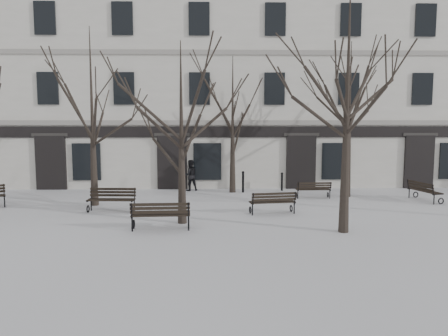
{
  "coord_description": "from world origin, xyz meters",
  "views": [
    {
      "loc": [
        -1.28,
        -15.6,
        3.71
      ],
      "look_at": [
        -0.82,
        3.0,
        1.68
      ],
      "focal_mm": 35.0,
      "sensor_mm": 36.0,
      "label": 1
    }
  ],
  "objects_px": {
    "tree_1": "(181,111)",
    "bench_2": "(273,202)",
    "tree_2": "(348,74)",
    "bench_1": "(161,214)",
    "bench_3": "(112,199)",
    "bench_4": "(313,189)",
    "bench_5": "(424,190)"
  },
  "relations": [
    {
      "from": "tree_2",
      "to": "bench_2",
      "type": "bearing_deg",
      "value": 124.43
    },
    {
      "from": "bench_4",
      "to": "bench_5",
      "type": "relative_size",
      "value": 0.86
    },
    {
      "from": "tree_2",
      "to": "bench_1",
      "type": "distance_m",
      "value": 7.72
    },
    {
      "from": "tree_1",
      "to": "bench_1",
      "type": "bearing_deg",
      "value": -122.95
    },
    {
      "from": "bench_1",
      "to": "bench_5",
      "type": "relative_size",
      "value": 1.06
    },
    {
      "from": "tree_1",
      "to": "tree_2",
      "type": "bearing_deg",
      "value": -14.56
    },
    {
      "from": "bench_1",
      "to": "tree_1",
      "type": "bearing_deg",
      "value": -125.75
    },
    {
      "from": "bench_2",
      "to": "bench_5",
      "type": "relative_size",
      "value": 0.99
    },
    {
      "from": "bench_3",
      "to": "bench_5",
      "type": "height_order",
      "value": "bench_3"
    },
    {
      "from": "bench_2",
      "to": "bench_3",
      "type": "relative_size",
      "value": 0.98
    },
    {
      "from": "bench_2",
      "to": "bench_5",
      "type": "bearing_deg",
      "value": -169.18
    },
    {
      "from": "tree_1",
      "to": "bench_3",
      "type": "xyz_separation_m",
      "value": [
        -3.03,
        2.13,
        -3.53
      ]
    },
    {
      "from": "tree_2",
      "to": "bench_3",
      "type": "xyz_separation_m",
      "value": [
        -8.51,
        3.55,
        -4.69
      ]
    },
    {
      "from": "bench_1",
      "to": "bench_2",
      "type": "height_order",
      "value": "bench_1"
    },
    {
      "from": "tree_1",
      "to": "bench_2",
      "type": "xyz_separation_m",
      "value": [
        3.5,
        1.47,
        -3.55
      ]
    },
    {
      "from": "bench_1",
      "to": "bench_3",
      "type": "distance_m",
      "value": 3.94
    },
    {
      "from": "bench_1",
      "to": "bench_5",
      "type": "height_order",
      "value": "bench_1"
    },
    {
      "from": "tree_2",
      "to": "bench_4",
      "type": "relative_size",
      "value": 5.07
    },
    {
      "from": "tree_2",
      "to": "bench_1",
      "type": "relative_size",
      "value": 4.11
    },
    {
      "from": "bench_5",
      "to": "tree_2",
      "type": "bearing_deg",
      "value": 124.03
    },
    {
      "from": "bench_5",
      "to": "bench_3",
      "type": "bearing_deg",
      "value": 86.37
    },
    {
      "from": "tree_2",
      "to": "bench_4",
      "type": "distance_m",
      "value": 7.94
    },
    {
      "from": "tree_2",
      "to": "bench_5",
      "type": "distance_m",
      "value": 9.04
    },
    {
      "from": "tree_1",
      "to": "tree_2",
      "type": "distance_m",
      "value": 5.78
    },
    {
      "from": "bench_3",
      "to": "bench_4",
      "type": "bearing_deg",
      "value": 20.16
    },
    {
      "from": "bench_5",
      "to": "bench_1",
      "type": "bearing_deg",
      "value": 102.24
    },
    {
      "from": "bench_1",
      "to": "tree_2",
      "type": "bearing_deg",
      "value": 173.42
    },
    {
      "from": "bench_2",
      "to": "bench_4",
      "type": "bearing_deg",
      "value": -134.04
    },
    {
      "from": "bench_1",
      "to": "bench_4",
      "type": "xyz_separation_m",
      "value": [
        6.58,
        5.93,
        -0.1
      ]
    },
    {
      "from": "bench_1",
      "to": "bench_3",
      "type": "height_order",
      "value": "bench_1"
    },
    {
      "from": "tree_2",
      "to": "bench_4",
      "type": "height_order",
      "value": "tree_2"
    },
    {
      "from": "bench_4",
      "to": "tree_1",
      "type": "bearing_deg",
      "value": 38.63
    }
  ]
}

